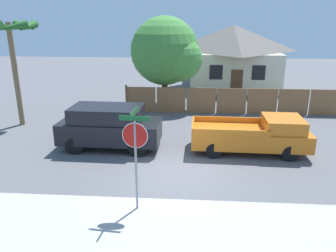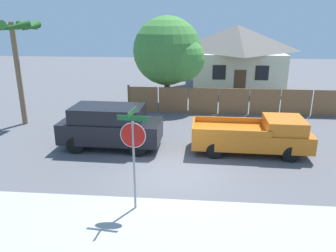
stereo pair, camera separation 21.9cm
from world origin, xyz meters
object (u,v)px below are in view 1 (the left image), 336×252
object	(u,v)px
stop_sign	(135,143)
palm_tree	(10,36)
oak_tree	(168,53)
orange_pickup	(254,135)
red_suv	(110,126)
house	(232,55)

from	to	relation	value
stop_sign	palm_tree	bearing A→B (deg)	139.64
oak_tree	stop_sign	bearing A→B (deg)	-90.24
orange_pickup	red_suv	bearing A→B (deg)	-178.48
palm_tree	red_suv	size ratio (longest dim) A/B	1.23
stop_sign	red_suv	bearing A→B (deg)	117.89
oak_tree	palm_tree	world-z (taller)	oak_tree
palm_tree	red_suv	distance (m)	7.60
oak_tree	orange_pickup	size ratio (longest dim) A/B	1.15
palm_tree	orange_pickup	world-z (taller)	palm_tree
palm_tree	orange_pickup	size ratio (longest dim) A/B	1.10
orange_pickup	stop_sign	xyz separation A→B (m)	(-4.44, -4.95, 1.37)
red_suv	stop_sign	xyz separation A→B (m)	(2.03, -4.95, 1.12)
oak_tree	red_suv	world-z (taller)	oak_tree
palm_tree	orange_pickup	xyz separation A→B (m)	(12.28, -3.15, -4.02)
house	red_suv	xyz separation A→B (m)	(-7.13, -15.13, -1.65)
red_suv	stop_sign	world-z (taller)	stop_sign
oak_tree	orange_pickup	world-z (taller)	oak_tree
house	red_suv	bearing A→B (deg)	-115.24
house	stop_sign	bearing A→B (deg)	-104.24
red_suv	orange_pickup	world-z (taller)	red_suv
house	oak_tree	size ratio (longest dim) A/B	1.34
orange_pickup	stop_sign	size ratio (longest dim) A/B	1.60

